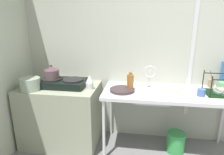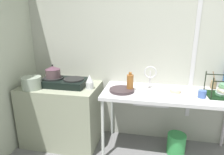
# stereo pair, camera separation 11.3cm
# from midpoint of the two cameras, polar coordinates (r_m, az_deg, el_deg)

# --- Properties ---
(wall_back) EXTENTS (5.22, 0.10, 2.57)m
(wall_back) POSITION_cam_midpoint_polar(r_m,az_deg,el_deg) (2.69, 23.89, 7.56)
(wall_back) COLOR #ADADA1
(wall_back) RESTS_ON ground
(wall_metal_strip) EXTENTS (0.05, 0.01, 2.06)m
(wall_metal_strip) POSITION_cam_midpoint_polar(r_m,az_deg,el_deg) (2.63, 24.87, 10.11)
(wall_metal_strip) COLOR silver
(counter_concrete) EXTENTS (1.00, 0.64, 0.82)m
(counter_concrete) POSITION_cam_midpoint_polar(r_m,az_deg,el_deg) (2.77, -13.36, -10.37)
(counter_concrete) COLOR gray
(counter_concrete) RESTS_ON ground
(counter_sink) EXTENTS (1.60, 0.64, 0.82)m
(counter_sink) POSITION_cam_midpoint_polar(r_m,az_deg,el_deg) (2.42, 18.07, -5.57)
(counter_sink) COLOR silver
(counter_sink) RESTS_ON ground
(stove) EXTENTS (0.59, 0.35, 0.10)m
(stove) POSITION_cam_midpoint_polar(r_m,az_deg,el_deg) (2.58, -12.96, -1.31)
(stove) COLOR black
(stove) RESTS_ON counter_concrete
(pot_on_left_burner) EXTENTS (0.19, 0.19, 0.18)m
(pot_on_left_burner) POSITION_cam_midpoint_polar(r_m,az_deg,el_deg) (2.60, -15.99, 1.66)
(pot_on_left_burner) COLOR #523D41
(pot_on_left_burner) RESTS_ON stove
(pot_beside_stove) EXTENTS (0.24, 0.24, 0.15)m
(pot_beside_stove) POSITION_cam_midpoint_polar(r_m,az_deg,el_deg) (2.57, -21.66, -1.50)
(pot_beside_stove) COLOR #95A291
(pot_beside_stove) RESTS_ON counter_concrete
(percolator) EXTENTS (0.10, 0.10, 0.18)m
(percolator) POSITION_cam_midpoint_polar(r_m,az_deg,el_deg) (2.39, -5.35, -1.33)
(percolator) COLOR silver
(percolator) RESTS_ON counter_concrete
(sink_basin) EXTENTS (0.40, 0.30, 0.12)m
(sink_basin) POSITION_cam_midpoint_polar(r_m,az_deg,el_deg) (2.37, 12.86, -5.72)
(sink_basin) COLOR silver
(sink_basin) RESTS_ON counter_sink
(faucet) EXTENTS (0.16, 0.09, 0.30)m
(faucet) POSITION_cam_midpoint_polar(r_m,az_deg,el_deg) (2.40, 12.65, 1.17)
(faucet) COLOR silver
(faucet) RESTS_ON counter_sink
(frying_pan) EXTENTS (0.30, 0.30, 0.03)m
(frying_pan) POSITION_cam_midpoint_polar(r_m,az_deg,el_deg) (2.32, 4.34, -3.77)
(frying_pan) COLOR #382C2F
(frying_pan) RESTS_ON counter_sink
(cup_by_rack) EXTENTS (0.09, 0.09, 0.08)m
(cup_by_rack) POSITION_cam_midpoint_polar(r_m,az_deg,el_deg) (2.37, 26.50, -4.44)
(cup_by_rack) COLOR #4360A6
(cup_by_rack) RESTS_ON counter_sink
(small_bowl_on_drainboard) EXTENTS (0.12, 0.12, 0.04)m
(small_bowl_on_drainboard) POSITION_cam_midpoint_polar(r_m,az_deg,el_deg) (2.41, 19.65, -3.85)
(small_bowl_on_drainboard) COLOR beige
(small_bowl_on_drainboard) RESTS_ON counter_sink
(bottle_by_sink) EXTENTS (0.08, 0.08, 0.23)m
(bottle_by_sink) POSITION_cam_midpoint_polar(r_m,az_deg,el_deg) (2.32, 6.79, -1.54)
(bottle_by_sink) COLOR #935725
(bottle_by_sink) RESTS_ON counter_sink
(utensil_jar) EXTENTS (0.07, 0.07, 0.22)m
(utensil_jar) POSITION_cam_midpoint_polar(r_m,az_deg,el_deg) (2.75, 29.06, -1.81)
(utensil_jar) COLOR #947954
(utensil_jar) RESTS_ON counter_sink
(bucket_on_floor) EXTENTS (0.23, 0.23, 0.27)m
(bucket_on_floor) POSITION_cam_midpoint_polar(r_m,az_deg,el_deg) (2.72, 19.75, -18.14)
(bucket_on_floor) COLOR green
(bucket_on_floor) RESTS_ON ground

